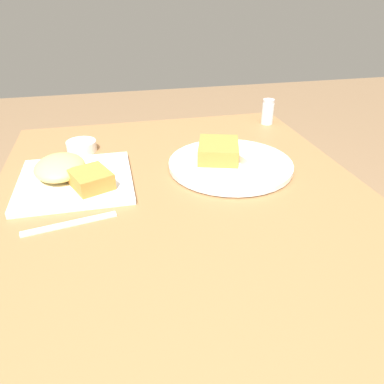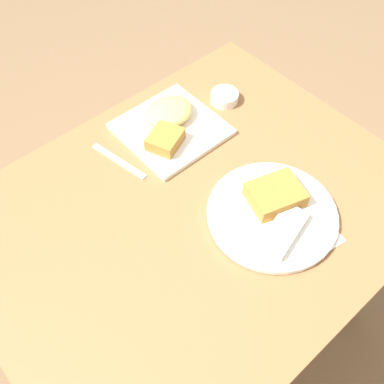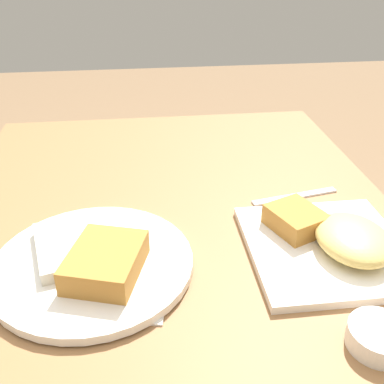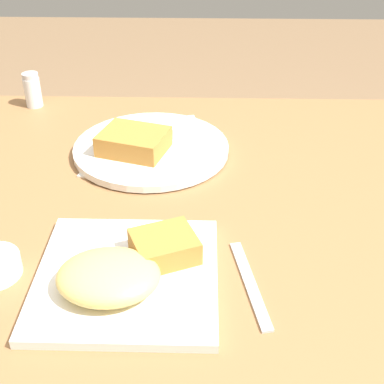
% 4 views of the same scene
% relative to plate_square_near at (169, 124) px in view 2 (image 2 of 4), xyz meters
% --- Properties ---
extents(ground_plane, '(8.00, 8.00, 0.00)m').
position_rel_plate_square_near_xyz_m(ground_plane, '(0.12, 0.24, -0.79)').
color(ground_plane, '#846647').
extents(dining_table, '(1.06, 0.84, 0.77)m').
position_rel_plate_square_near_xyz_m(dining_table, '(0.12, 0.24, -0.11)').
color(dining_table, olive).
rests_on(dining_table, ground_plane).
extents(menu_card, '(0.21, 0.29, 0.00)m').
position_rel_plate_square_near_xyz_m(menu_card, '(-0.02, 0.40, -0.02)').
color(menu_card, silver).
rests_on(menu_card, dining_table).
extents(plate_square_near, '(0.26, 0.26, 0.06)m').
position_rel_plate_square_near_xyz_m(plate_square_near, '(0.00, 0.00, 0.00)').
color(plate_square_near, white).
rests_on(plate_square_near, dining_table).
extents(plate_oval_far, '(0.31, 0.31, 0.05)m').
position_rel_plate_square_near_xyz_m(plate_oval_far, '(-0.00, 0.38, -0.00)').
color(plate_oval_far, white).
rests_on(plate_oval_far, menu_card).
extents(sauce_ramekin, '(0.08, 0.08, 0.03)m').
position_rel_plate_square_near_xyz_m(sauce_ramekin, '(-0.19, 0.02, -0.01)').
color(sauce_ramekin, white).
rests_on(sauce_ramekin, dining_table).
extents(butter_knife, '(0.05, 0.18, 0.00)m').
position_rel_plate_square_near_xyz_m(butter_knife, '(0.17, 0.00, -0.02)').
color(butter_knife, silver).
rests_on(butter_knife, dining_table).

